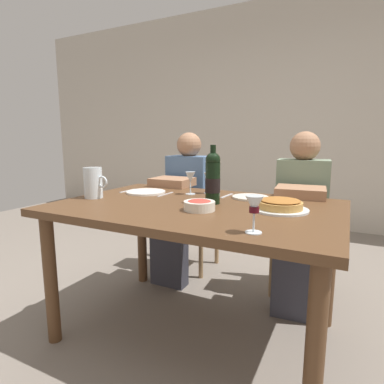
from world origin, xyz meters
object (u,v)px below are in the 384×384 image
Objects in this scene: baked_tart at (280,205)px; dining_table at (196,221)px; diner_right at (300,214)px; diner_left at (183,201)px; salad_bowl at (199,205)px; dinner_plate_left_setting at (146,192)px; dinner_plate_right_setting at (250,197)px; wine_glass_right_diner at (209,179)px; chair_left at (195,209)px; chair_right at (301,222)px; water_pitcher at (93,185)px; wine_glass_left_diner at (190,178)px; wine_bottle at (213,178)px; wine_glass_centre at (254,206)px.

dining_table is at bearing -173.03° from baked_tart.
diner_left is at bearing -7.20° from diner_right.
dinner_plate_left_setting is at bearing 150.48° from salad_bowl.
dinner_plate_right_setting is at bearing 72.08° from salad_bowl.
wine_glass_right_diner is 0.78m from chair_left.
diner_right is (0.02, 0.59, -0.17)m from baked_tart.
dinner_plate_right_setting is at bearing -8.09° from wine_glass_right_diner.
baked_tart is 2.02× the size of wine_glass_right_diner.
wine_glass_right_diner is 0.83m from chair_right.
water_pitcher is 1.10m from chair_left.
wine_glass_left_diner reaches higher than chair_left.
baked_tart is at bearing 82.82° from diner_right.
wine_bottle is at bearing 121.04° from chair_left.
wine_glass_centre reaches higher than chair_left.
salad_bowl is at bearing -29.52° from dinner_plate_left_setting.
chair_right is (0.01, 0.83, -0.29)m from baked_tart.
wine_glass_centre is at bearing -91.96° from baked_tart.
diner_right is at bearing 34.68° from water_pitcher.
chair_left is at bearing -90.04° from diner_left.
dining_table is 0.82m from diner_left.
wine_glass_centre is at bearing -14.20° from water_pitcher.
wine_glass_left_diner is at bearing 113.10° from chair_left.
wine_glass_centre is 0.16× the size of chair_right.
wine_glass_centre reaches higher than dining_table.
wine_glass_left_diner is at bearing 139.92° from wine_bottle.
baked_tart is at bearing 6.97° from dining_table.
water_pitcher is (-0.63, -0.11, 0.17)m from dining_table.
chair_left is at bearing 80.10° from water_pitcher.
diner_left reaches higher than salad_bowl.
wine_glass_centre is (0.50, -0.71, 0.01)m from wine_glass_right_diner.
dining_table is 0.49m from dinner_plate_left_setting.
dinner_plate_right_setting is (0.38, 0.04, -0.10)m from wine_glass_left_diner.
salad_bowl is at bearing -57.45° from wine_glass_left_diner.
wine_glass_centre is (0.42, -0.37, 0.19)m from dining_table.
dining_table is 0.38m from dinner_plate_right_setting.
dinner_plate_right_setting is (0.29, -0.04, -0.09)m from wine_glass_right_diner.
water_pitcher reaches higher than dinner_plate_right_setting.
wine_bottle is 0.86m from diner_left.
chair_left is at bearing 123.11° from wine_glass_right_diner.
water_pitcher is at bearing -170.34° from dining_table.
dinner_plate_right_setting is 0.68m from chair_right.
diner_left reaches higher than chair_right.
salad_bowl is 0.73× the size of dinner_plate_right_setting.
chair_right is at bearing 68.68° from dinner_plate_right_setting.
dining_table is 0.36m from wine_glass_left_diner.
wine_glass_right_diner is at bearing 38.87° from water_pitcher.
chair_right is at bearing 38.36° from dinner_plate_left_setting.
wine_bottle is at bearing -12.59° from dinner_plate_left_setting.
dining_table is 8.19× the size of water_pitcher.
dinner_plate_right_setting is at bearing 149.85° from diner_left.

